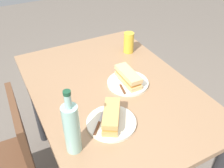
{
  "coord_description": "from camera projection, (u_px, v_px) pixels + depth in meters",
  "views": [
    {
      "loc": [
        -0.97,
        0.51,
        1.62
      ],
      "look_at": [
        0.0,
        0.0,
        0.8
      ],
      "focal_mm": 40.14,
      "sensor_mm": 36.0,
      "label": 1
    }
  ],
  "objects": [
    {
      "name": "dining_table",
      "position": [
        112.0,
        103.0,
        1.46
      ],
      "size": [
        1.19,
        0.84,
        0.78
      ],
      "color": "#997251",
      "rests_on": "ground"
    },
    {
      "name": "chair_far",
      "position": [
        9.0,
        162.0,
        1.33
      ],
      "size": [
        0.41,
        0.41,
        0.86
      ],
      "color": "brown",
      "rests_on": "ground"
    },
    {
      "name": "plate_near",
      "position": [
        111.0,
        123.0,
        1.16
      ],
      "size": [
        0.23,
        0.23,
        0.01
      ],
      "primitive_type": "cylinder",
      "color": "silver",
      "rests_on": "dining_table"
    },
    {
      "name": "baguette_sandwich_near",
      "position": [
        111.0,
        116.0,
        1.13
      ],
      "size": [
        0.2,
        0.16,
        0.07
      ],
      "color": "tan",
      "rests_on": "plate_near"
    },
    {
      "name": "knife_near",
      "position": [
        99.0,
        122.0,
        1.14
      ],
      "size": [
        0.14,
        0.13,
        0.01
      ],
      "color": "silver",
      "rests_on": "plate_near"
    },
    {
      "name": "plate_far",
      "position": [
        128.0,
        83.0,
        1.4
      ],
      "size": [
        0.23,
        0.23,
        0.01
      ],
      "primitive_type": "cylinder",
      "color": "silver",
      "rests_on": "dining_table"
    },
    {
      "name": "baguette_sandwich_far",
      "position": [
        128.0,
        77.0,
        1.38
      ],
      "size": [
        0.19,
        0.07,
        0.07
      ],
      "color": "#DBB77A",
      "rests_on": "plate_far"
    },
    {
      "name": "knife_far",
      "position": [
        120.0,
        85.0,
        1.37
      ],
      "size": [
        0.18,
        0.05,
        0.01
      ],
      "color": "silver",
      "rests_on": "plate_far"
    },
    {
      "name": "water_bottle",
      "position": [
        72.0,
        128.0,
        0.97
      ],
      "size": [
        0.07,
        0.07,
        0.31
      ],
      "color": "#99C6B7",
      "rests_on": "dining_table"
    },
    {
      "name": "beer_glass",
      "position": [
        129.0,
        43.0,
        1.66
      ],
      "size": [
        0.07,
        0.07,
        0.14
      ],
      "primitive_type": "cylinder",
      "color": "gold",
      "rests_on": "dining_table"
    }
  ]
}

